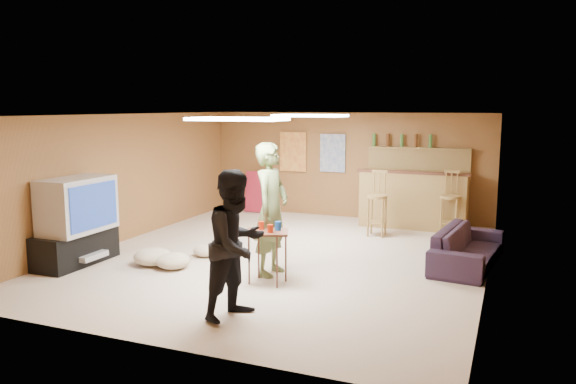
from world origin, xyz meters
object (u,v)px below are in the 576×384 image
at_px(tv_body, 77,205).
at_px(sofa, 468,247).
at_px(person_black, 236,244).
at_px(bar_counter, 413,199).
at_px(person_olive, 271,209).
at_px(tray_table, 268,257).

distance_m(tv_body, sofa, 5.77).
xyz_separation_m(tv_body, person_black, (3.13, -1.00, -0.07)).
relative_size(bar_counter, sofa, 1.05).
bearing_deg(sofa, person_olive, 126.75).
height_order(sofa, tray_table, tray_table).
distance_m(sofa, tray_table, 3.02).
height_order(tv_body, tray_table, tv_body).
height_order(person_black, tray_table, person_black).
bearing_deg(person_black, tv_body, 89.51).
bearing_deg(sofa, person_black, 150.98).
relative_size(tv_body, sofa, 0.58).
distance_m(person_olive, tray_table, 0.70).
bearing_deg(bar_counter, sofa, -63.22).
relative_size(sofa, tray_table, 2.70).
xyz_separation_m(person_olive, sofa, (2.52, 1.44, -0.64)).
bearing_deg(sofa, tray_table, 134.40).
bearing_deg(person_black, sofa, -18.73).
relative_size(bar_counter, tray_table, 2.83).
height_order(bar_counter, sofa, bar_counter).
xyz_separation_m(person_black, sofa, (2.22, 3.07, -0.55)).
relative_size(tv_body, person_black, 0.66).
relative_size(bar_counter, person_olive, 1.08).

